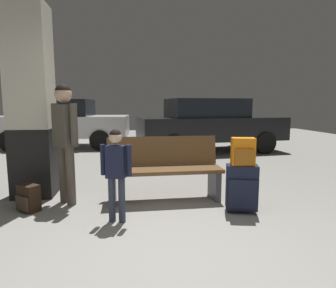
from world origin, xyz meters
name	(u,v)px	position (x,y,z in m)	size (l,w,h in m)	color
ground_plane	(146,168)	(0.00, 4.00, -0.05)	(18.00, 18.00, 0.10)	gray
structural_pillar	(32,103)	(-1.74, 2.15, 1.37)	(0.57, 0.57, 2.76)	black
bench	(164,169)	(0.13, 1.69, 0.44)	(1.61, 0.55, 0.89)	brown
suitcase	(242,188)	(1.04, 1.05, 0.32)	(0.42, 0.31, 0.60)	#191E33
backpack_bright	(243,152)	(1.04, 1.05, 0.77)	(0.31, 0.24, 0.34)	orange
child	(116,166)	(-0.50, 0.96, 0.66)	(0.35, 0.25, 1.07)	#33384C
adult	(65,131)	(-1.20, 1.68, 1.00)	(0.40, 0.44, 1.61)	brown
backpack_dark_floor	(28,198)	(-1.63, 1.45, 0.17)	(0.32, 0.31, 0.34)	black
parked_car_far	(61,122)	(-2.51, 7.26, 0.81)	(4.21, 2.02, 1.51)	silver
parked_car_near	(209,123)	(1.92, 5.84, 0.81)	(4.27, 2.15, 1.51)	black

